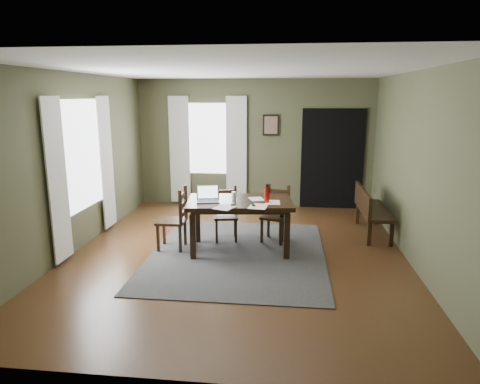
# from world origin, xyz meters

# --- Properties ---
(ground) EXTENTS (5.00, 6.00, 0.01)m
(ground) POSITION_xyz_m (0.00, 0.00, -0.01)
(ground) COLOR #492C16
(room_shell) EXTENTS (5.02, 6.02, 2.71)m
(room_shell) POSITION_xyz_m (0.00, 0.00, 1.80)
(room_shell) COLOR #4B4E32
(room_shell) RESTS_ON ground
(rug) EXTENTS (2.60, 3.20, 0.01)m
(rug) POSITION_xyz_m (0.00, 0.00, 0.01)
(rug) COLOR #363636
(rug) RESTS_ON ground
(dining_table) EXTENTS (1.68, 1.13, 0.79)m
(dining_table) POSITION_xyz_m (0.01, 0.17, 0.70)
(dining_table) COLOR black
(dining_table) RESTS_ON rug
(chair_end) EXTENTS (0.44, 0.43, 0.97)m
(chair_end) POSITION_xyz_m (-1.00, 0.12, 0.48)
(chair_end) COLOR black
(chair_end) RESTS_ON rug
(chair_back_left) EXTENTS (0.45, 0.45, 0.88)m
(chair_back_left) POSITION_xyz_m (-0.28, 0.67, 0.44)
(chair_back_left) COLOR black
(chair_back_left) RESTS_ON rug
(chair_back_right) EXTENTS (0.50, 0.50, 0.91)m
(chair_back_right) POSITION_xyz_m (0.55, 0.69, 0.45)
(chair_back_right) COLOR black
(chair_back_right) RESTS_ON rug
(bench) EXTENTS (0.45, 1.41, 0.80)m
(bench) POSITION_xyz_m (2.15, 1.23, 0.48)
(bench) COLOR black
(bench) RESTS_ON ground
(laptop) EXTENTS (0.39, 0.34, 0.23)m
(laptop) POSITION_xyz_m (-0.46, 0.08, 0.86)
(laptop) COLOR #B7B7BC
(laptop) RESTS_ON dining_table
(computer_mouse) EXTENTS (0.06, 0.10, 0.03)m
(computer_mouse) POSITION_xyz_m (-0.05, -0.15, 0.82)
(computer_mouse) COLOR #3F3F42
(computer_mouse) RESTS_ON dining_table
(tv_remote) EXTENTS (0.08, 0.16, 0.02)m
(tv_remote) POSITION_xyz_m (0.24, -0.11, 0.81)
(tv_remote) COLOR black
(tv_remote) RESTS_ON dining_table
(drinking_glass) EXTENTS (0.08, 0.08, 0.15)m
(drinking_glass) POSITION_xyz_m (-0.07, 0.10, 0.87)
(drinking_glass) COLOR silver
(drinking_glass) RESTS_ON dining_table
(water_bottle) EXTENTS (0.10, 0.10, 0.28)m
(water_bottle) POSITION_xyz_m (0.42, 0.09, 0.93)
(water_bottle) COLOR #AE160D
(water_bottle) RESTS_ON dining_table
(paper_b) EXTENTS (0.29, 0.36, 0.00)m
(paper_b) POSITION_xyz_m (0.32, -0.17, 0.80)
(paper_b) COLOR white
(paper_b) RESTS_ON dining_table
(paper_c) EXTENTS (0.28, 0.32, 0.00)m
(paper_c) POSITION_xyz_m (0.26, 0.27, 0.80)
(paper_c) COLOR white
(paper_c) RESTS_ON dining_table
(paper_d) EXTENTS (0.24, 0.30, 0.00)m
(paper_d) POSITION_xyz_m (0.51, 0.08, 0.80)
(paper_d) COLOR white
(paper_d) RESTS_ON dining_table
(paper_e) EXTENTS (0.35, 0.40, 0.00)m
(paper_e) POSITION_xyz_m (-0.15, -0.28, 0.80)
(paper_e) COLOR white
(paper_e) RESTS_ON dining_table
(window_left) EXTENTS (0.01, 1.30, 1.70)m
(window_left) POSITION_xyz_m (-2.47, 0.20, 1.45)
(window_left) COLOR white
(window_left) RESTS_ON ground
(window_back) EXTENTS (1.00, 0.01, 1.50)m
(window_back) POSITION_xyz_m (-1.00, 2.97, 1.45)
(window_back) COLOR white
(window_back) RESTS_ON ground
(curtain_left_near) EXTENTS (0.03, 0.48, 2.30)m
(curtain_left_near) POSITION_xyz_m (-2.44, -0.62, 1.20)
(curtain_left_near) COLOR silver
(curtain_left_near) RESTS_ON ground
(curtain_left_far) EXTENTS (0.03, 0.48, 2.30)m
(curtain_left_far) POSITION_xyz_m (-2.44, 1.02, 1.20)
(curtain_left_far) COLOR silver
(curtain_left_far) RESTS_ON ground
(curtain_back_left) EXTENTS (0.44, 0.03, 2.30)m
(curtain_back_left) POSITION_xyz_m (-1.62, 2.94, 1.20)
(curtain_back_left) COLOR silver
(curtain_back_left) RESTS_ON ground
(curtain_back_right) EXTENTS (0.44, 0.03, 2.30)m
(curtain_back_right) POSITION_xyz_m (-0.38, 2.94, 1.20)
(curtain_back_right) COLOR silver
(curtain_back_right) RESTS_ON ground
(framed_picture) EXTENTS (0.34, 0.03, 0.44)m
(framed_picture) POSITION_xyz_m (0.35, 2.97, 1.75)
(framed_picture) COLOR black
(framed_picture) RESTS_ON ground
(doorway_back) EXTENTS (1.30, 0.03, 2.10)m
(doorway_back) POSITION_xyz_m (1.65, 2.97, 1.05)
(doorway_back) COLOR black
(doorway_back) RESTS_ON ground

